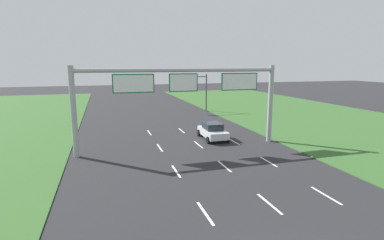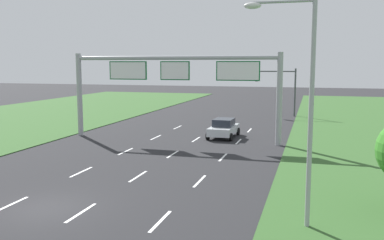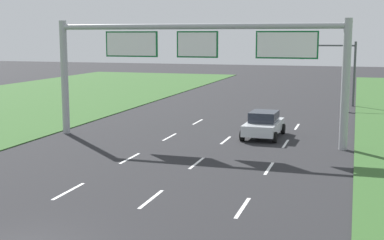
% 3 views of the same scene
% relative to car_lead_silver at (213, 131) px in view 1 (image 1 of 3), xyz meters
% --- Properties ---
extents(lane_dashes_inner_right, '(0.14, 44.40, 0.01)m').
position_rel_car_lead_silver_xyz_m(lane_dashes_inner_right, '(-1.95, -16.62, -0.78)').
color(lane_dashes_inner_right, white).
rests_on(lane_dashes_inner_right, ground_plane).
extents(lane_dashes_slip, '(0.14, 44.40, 0.01)m').
position_rel_car_lead_silver_xyz_m(lane_dashes_slip, '(1.55, -16.62, -0.78)').
color(lane_dashes_slip, white).
rests_on(lane_dashes_slip, ground_plane).
extents(car_lead_silver, '(2.21, 4.16, 1.56)m').
position_rel_car_lead_silver_xyz_m(car_lead_silver, '(0.00, 0.00, 0.00)').
color(car_lead_silver, silver).
rests_on(car_lead_silver, ground_plane).
extents(sign_gantry, '(17.24, 0.44, 7.00)m').
position_rel_car_lead_silver_xyz_m(sign_gantry, '(-3.53, -2.31, 4.17)').
color(sign_gantry, '#9EA0A5').
rests_on(sign_gantry, ground_plane).
extents(traffic_light_mast, '(4.76, 0.49, 5.60)m').
position_rel_car_lead_silver_xyz_m(traffic_light_mast, '(3.13, 16.46, 3.08)').
color(traffic_light_mast, '#47494F').
rests_on(traffic_light_mast, ground_plane).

